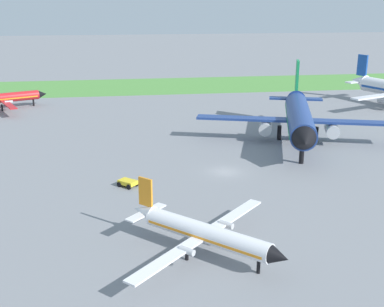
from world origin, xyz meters
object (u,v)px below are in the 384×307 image
(airplane_taxiing_turboprop, at_px, (2,98))
(baggage_cart_near_gate, at_px, (128,183))
(airplane_midfield_jet, at_px, (299,117))
(airplane_foreground_turboprop, at_px, (203,232))

(airplane_taxiing_turboprop, bearing_deg, baggage_cart_near_gate, -86.03)
(airplane_taxiing_turboprop, distance_m, baggage_cart_near_gate, 60.12)
(airplane_midfield_jet, bearing_deg, airplane_taxiing_turboprop, -105.06)
(airplane_midfield_jet, xyz_separation_m, baggage_cart_near_gate, (-30.03, -17.32, -3.98))
(airplane_midfield_jet, relative_size, baggage_cart_near_gate, 11.86)
(airplane_foreground_turboprop, bearing_deg, airplane_midfield_jet, 102.18)
(airplane_foreground_turboprop, bearing_deg, airplane_taxiing_turboprop, 159.30)
(airplane_taxiing_turboprop, relative_size, airplane_foreground_turboprop, 1.39)
(airplane_foreground_turboprop, bearing_deg, baggage_cart_near_gate, 153.88)
(airplane_midfield_jet, distance_m, baggage_cart_near_gate, 34.90)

